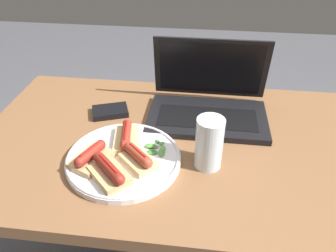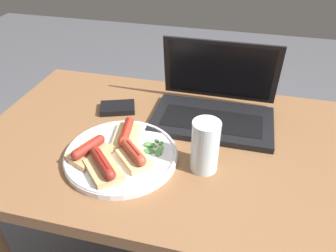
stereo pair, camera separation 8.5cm
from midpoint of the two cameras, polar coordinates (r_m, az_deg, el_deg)
name	(u,v)px [view 2 (the right image)]	position (r m, az deg, el deg)	size (l,w,h in m)	color
desk	(204,170)	(0.94, 8.92, -7.66)	(1.26, 0.66, 0.71)	brown
laptop	(214,106)	(0.98, 10.54, 3.38)	(0.35, 0.24, 0.21)	black
plate	(121,155)	(0.83, -5.29, -5.14)	(0.29, 0.29, 0.02)	silver
sausage_toast_left	(134,155)	(0.79, -2.94, -5.26)	(0.11, 0.11, 0.04)	tan
sausage_toast_middle	(89,151)	(0.82, -10.77, -4.34)	(0.11, 0.12, 0.04)	tan
sausage_toast_right	(103,167)	(0.77, -8.12, -7.22)	(0.12, 0.12, 0.05)	tan
sausage_toast_extra	(127,134)	(0.86, -4.46, -1.51)	(0.08, 0.12, 0.04)	tan
salad_pile	(154,148)	(0.84, 0.46, -3.90)	(0.06, 0.07, 0.01)	#387A33
drinking_glass	(205,146)	(0.78, 9.59, -3.62)	(0.07, 0.07, 0.13)	silver
external_drive	(118,108)	(1.02, -6.46, 3.09)	(0.12, 0.10, 0.02)	black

